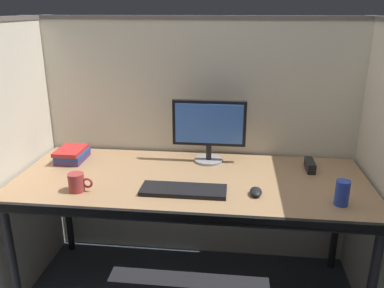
% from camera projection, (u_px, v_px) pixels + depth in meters
% --- Properties ---
extents(cubicle_partition_rear, '(2.21, 0.06, 1.57)m').
position_uv_depth(cubicle_partition_rear, '(199.00, 143.00, 2.54)').
color(cubicle_partition_rear, beige).
rests_on(cubicle_partition_rear, ground).
extents(cubicle_partition_left, '(0.06, 1.41, 1.57)m').
position_uv_depth(cubicle_partition_left, '(7.00, 169.00, 2.13)').
color(cubicle_partition_left, beige).
rests_on(cubicle_partition_left, ground).
extents(desk, '(1.90, 0.80, 0.74)m').
position_uv_depth(desk, '(191.00, 188.00, 2.14)').
color(desk, '#997551').
rests_on(desk, ground).
extents(monitor_center, '(0.43, 0.17, 0.37)m').
position_uv_depth(monitor_center, '(209.00, 127.00, 2.30)').
color(monitor_center, gray).
rests_on(monitor_center, desk).
extents(keyboard_main, '(0.43, 0.15, 0.02)m').
position_uv_depth(keyboard_main, '(184.00, 190.00, 1.97)').
color(keyboard_main, black).
rests_on(keyboard_main, desk).
extents(computer_mouse, '(0.06, 0.10, 0.04)m').
position_uv_depth(computer_mouse, '(256.00, 192.00, 1.94)').
color(computer_mouse, black).
rests_on(computer_mouse, desk).
extents(book_stack, '(0.16, 0.22, 0.08)m').
position_uv_depth(book_stack, '(72.00, 154.00, 2.37)').
color(book_stack, '#4C3366').
rests_on(book_stack, desk).
extents(red_stapler, '(0.04, 0.15, 0.06)m').
position_uv_depth(red_stapler, '(310.00, 165.00, 2.24)').
color(red_stapler, black).
rests_on(red_stapler, desk).
extents(soda_can, '(0.07, 0.07, 0.12)m').
position_uv_depth(soda_can, '(342.00, 193.00, 1.83)').
color(soda_can, '#263FB2').
rests_on(soda_can, desk).
extents(coffee_mug, '(0.13, 0.08, 0.09)m').
position_uv_depth(coffee_mug, '(77.00, 182.00, 1.97)').
color(coffee_mug, '#993333').
rests_on(coffee_mug, desk).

